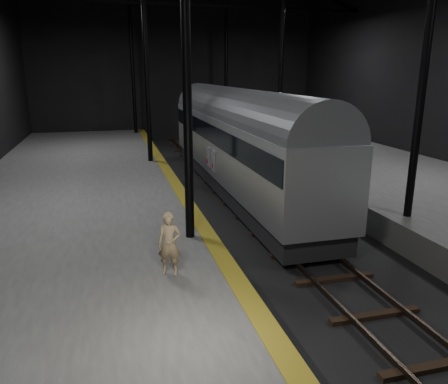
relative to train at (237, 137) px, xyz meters
name	(u,v)px	position (x,y,z in m)	size (l,w,h in m)	color
ground	(263,216)	(0.00, -3.95, -2.76)	(44.00, 44.00, 0.00)	black
platform_left	(72,220)	(-7.50, -3.95, -2.26)	(9.00, 43.80, 1.00)	#4B4B48
platform_right	(419,192)	(7.50, -3.95, -2.26)	(9.00, 43.80, 1.00)	#4B4B48
tactile_strip	(185,199)	(-3.25, -3.95, -1.76)	(0.50, 43.80, 0.01)	olive
track	(263,215)	(0.00, -3.95, -2.69)	(2.40, 43.00, 0.24)	#3F3328
train	(237,137)	(0.00, 0.00, 0.00)	(2.78, 18.53, 4.95)	#ADB0B5
woman	(169,244)	(-4.73, -10.31, -0.98)	(0.57, 0.38, 1.57)	tan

